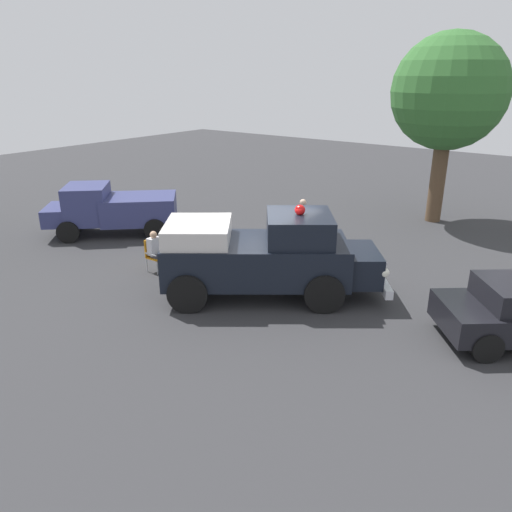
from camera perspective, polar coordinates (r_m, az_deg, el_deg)
name	(u,v)px	position (r m, az deg, el deg)	size (l,w,h in m)	color
ground_plane	(262,286)	(14.23, 0.73, -3.52)	(60.00, 60.00, 0.00)	#333335
vintage_fire_truck	(265,255)	(13.23, 1.01, 0.15)	(5.29, 6.07, 2.59)	black
parked_pickup	(112,209)	(19.36, -16.39, 5.32)	(4.60, 4.73, 1.90)	black
lawn_chair_near_truck	(154,252)	(15.48, -11.84, 0.41)	(0.53, 0.52, 1.02)	#B7BABF
spectator_seated	(156,250)	(15.36, -11.53, 0.70)	(0.41, 0.55, 1.29)	#383842
spectator_standing	(302,219)	(17.42, 5.43, 4.34)	(0.32, 0.65, 1.68)	#2D334C
oak_tree_left	(449,93)	(21.08, 21.56, 17.24)	(4.41, 4.41, 7.33)	brown
traffic_cone	(322,244)	(16.90, 7.69, 1.38)	(0.40, 0.40, 0.64)	orange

